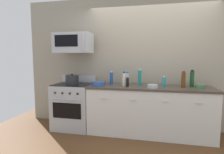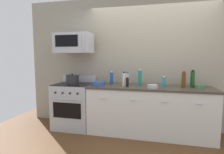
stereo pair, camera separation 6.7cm
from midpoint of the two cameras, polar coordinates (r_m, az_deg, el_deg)
The scene contains 17 objects.
ground_plane at distance 3.68m, azimuth 12.03°, elevation -17.29°, with size 6.48×6.48×0.00m, color brown.
back_wall at distance 3.79m, azimuth 12.62°, elevation 4.41°, with size 5.40×0.10×2.70m, color #9E937F.
counter_unit at distance 3.52m, azimuth 12.19°, elevation -10.41°, with size 2.31×0.66×0.92m.
range_oven at distance 3.86m, azimuth -11.45°, elevation -8.78°, with size 0.76×0.69×1.07m.
microwave at distance 3.78m, azimuth -11.58°, elevation 10.50°, with size 0.74×0.44×0.40m.
bottle_wine_amber at distance 3.44m, azimuth 22.36°, elevation -0.89°, with size 0.07×0.07×0.30m.
bottle_water_clear at distance 3.54m, azimuth 5.40°, elevation -0.59°, with size 0.07×0.07×0.26m.
bottle_soda_blue at distance 3.63m, azimuth 0.39°, elevation -0.31°, with size 0.06×0.06×0.27m.
bottle_soy_sauce_dark at distance 3.34m, azimuth 5.48°, elevation -1.65°, with size 0.05×0.05×0.17m.
bottle_vinegar_white at distance 3.39m, azimuth 4.42°, elevation -0.73°, with size 0.06×0.06×0.27m.
bottle_sparkling_teal at distance 3.49m, azimuth 9.41°, elevation -0.21°, with size 0.07×0.07×0.32m.
bottle_dish_soap at distance 3.42m, azimuth 16.78°, elevation -1.50°, with size 0.06×0.06×0.20m.
bottle_wine_green at distance 3.58m, azimuth 24.74°, elevation -0.59°, with size 0.07×0.07×0.32m.
bowl_steel_prep at distance 3.26m, azimuth 13.37°, elevation -2.88°, with size 0.19×0.19×0.06m.
bowl_green_glaze at distance 3.53m, azimuth 26.87°, elevation -2.67°, with size 0.16×0.16×0.07m.
bowl_blue_mixing at distance 3.46m, azimuth -3.78°, elevation -2.07°, with size 0.25×0.25×0.08m.
stockpot at distance 3.71m, azimuth -11.97°, elevation -0.83°, with size 0.26×0.26×0.21m.
Camera 2 is at (0.08, -3.37, 1.45)m, focal length 28.73 mm.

